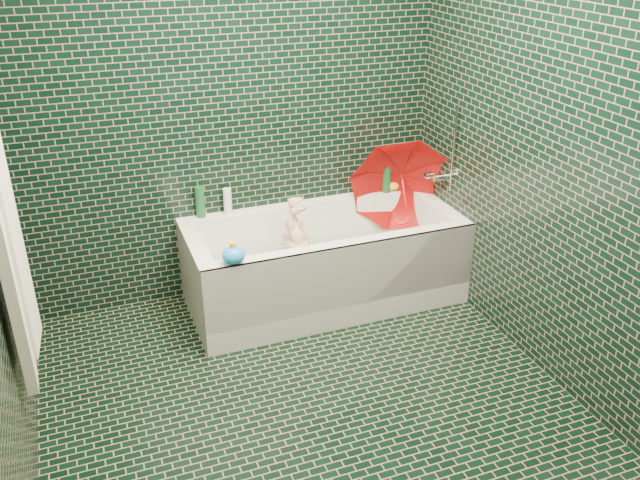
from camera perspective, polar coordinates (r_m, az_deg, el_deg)
name	(u,v)px	position (r m, az deg, el deg)	size (l,w,h in m)	color
floor	(314,413)	(3.52, -0.48, -14.33)	(2.80, 2.80, 0.00)	black
wall_back	(231,101)	(4.15, -7.47, 11.49)	(2.80, 2.80, 0.00)	black
wall_front	(509,370)	(1.78, 15.62, -10.53)	(2.80, 2.80, 0.00)	black
wall_right	(564,146)	(3.51, 19.89, 7.45)	(2.80, 2.80, 0.00)	black
bathtub	(325,271)	(4.31, 0.42, -2.61)	(1.70, 0.75, 0.55)	white
bath_mat	(324,277)	(4.35, 0.33, -3.14)	(1.35, 0.47, 0.01)	green
water	(324,257)	(4.28, 0.34, -1.46)	(1.48, 0.53, 0.00)	silver
towel	(9,251)	(3.04, -24.75, -0.86)	(0.08, 0.44, 1.12)	silver
faucet	(443,171)	(4.42, 10.34, 5.71)	(0.18, 0.19, 0.55)	silver
child	(302,263)	(4.19, -1.52, -1.98)	(0.30, 0.19, 0.81)	#D7A786
umbrella	(405,197)	(4.39, 7.15, 3.64)	(0.68, 0.68, 0.59)	red
soap_bottle_a	(415,187)	(4.75, 7.99, 4.48)	(0.10, 0.10, 0.26)	white
soap_bottle_b	(409,189)	(4.70, 7.53, 4.27)	(0.09, 0.09, 0.19)	#432079
soap_bottle_c	(413,188)	(4.72, 7.86, 4.34)	(0.12, 0.12, 0.16)	#164D24
bottle_right_tall	(387,176)	(4.60, 5.64, 5.37)	(0.06, 0.06, 0.23)	#164D24
bottle_right_pump	(417,175)	(4.71, 8.16, 5.43)	(0.05, 0.05, 0.18)	silver
bottle_left_tall	(200,202)	(4.26, -10.07, 3.18)	(0.06, 0.06, 0.20)	#164D24
bottle_left_short	(228,201)	(4.28, -7.79, 3.24)	(0.05, 0.05, 0.17)	white
rubber_duck	(394,185)	(4.65, 6.24, 4.65)	(0.12, 0.09, 0.09)	yellow
bath_toy	(234,255)	(3.68, -7.29, -1.25)	(0.14, 0.12, 0.13)	#1A90F1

